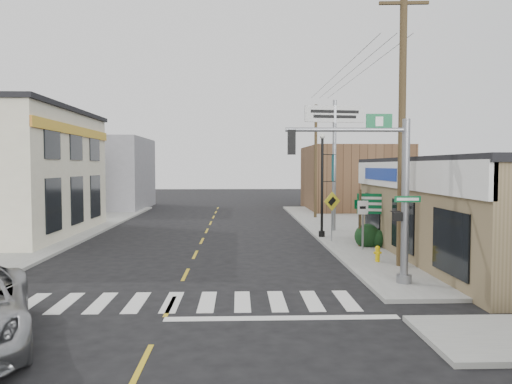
{
  "coord_description": "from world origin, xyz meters",
  "views": [
    {
      "loc": [
        1.89,
        -13.66,
        3.87
      ],
      "look_at": [
        2.62,
        6.83,
        2.8
      ],
      "focal_mm": 35.0,
      "sensor_mm": 36.0,
      "label": 1
    }
  ],
  "objects_px": {
    "fire_hydrant": "(378,253)",
    "bare_tree": "(442,165)",
    "lamp_post": "(323,177)",
    "utility_pole_near": "(402,123)",
    "dance_center_sign": "(334,134)",
    "utility_pole_far": "(316,160)",
    "traffic_signal_pole": "(386,183)",
    "guide_sign": "(373,209)"
  },
  "relations": [
    {
      "from": "fire_hydrant",
      "to": "lamp_post",
      "type": "height_order",
      "value": "lamp_post"
    },
    {
      "from": "utility_pole_near",
      "to": "utility_pole_far",
      "type": "height_order",
      "value": "utility_pole_near"
    },
    {
      "from": "guide_sign",
      "to": "utility_pole_far",
      "type": "distance_m",
      "value": 13.44
    },
    {
      "from": "traffic_signal_pole",
      "to": "guide_sign",
      "type": "xyz_separation_m",
      "value": [
        1.6,
        7.21,
        -1.49
      ]
    },
    {
      "from": "traffic_signal_pole",
      "to": "lamp_post",
      "type": "height_order",
      "value": "lamp_post"
    },
    {
      "from": "dance_center_sign",
      "to": "utility_pole_near",
      "type": "relative_size",
      "value": 0.73
    },
    {
      "from": "fire_hydrant",
      "to": "bare_tree",
      "type": "distance_m",
      "value": 4.18
    },
    {
      "from": "dance_center_sign",
      "to": "bare_tree",
      "type": "bearing_deg",
      "value": -84.69
    },
    {
      "from": "dance_center_sign",
      "to": "utility_pole_far",
      "type": "bearing_deg",
      "value": 82.03
    },
    {
      "from": "traffic_signal_pole",
      "to": "guide_sign",
      "type": "height_order",
      "value": "traffic_signal_pole"
    },
    {
      "from": "dance_center_sign",
      "to": "bare_tree",
      "type": "height_order",
      "value": "dance_center_sign"
    },
    {
      "from": "bare_tree",
      "to": "fire_hydrant",
      "type": "bearing_deg",
      "value": 171.86
    },
    {
      "from": "bare_tree",
      "to": "utility_pole_near",
      "type": "xyz_separation_m",
      "value": [
        -1.74,
        -0.47,
        1.55
      ]
    },
    {
      "from": "lamp_post",
      "to": "utility_pole_far",
      "type": "height_order",
      "value": "utility_pole_far"
    },
    {
      "from": "utility_pole_far",
      "to": "traffic_signal_pole",
      "type": "bearing_deg",
      "value": -96.39
    },
    {
      "from": "lamp_post",
      "to": "utility_pole_near",
      "type": "bearing_deg",
      "value": -63.45
    },
    {
      "from": "traffic_signal_pole",
      "to": "utility_pole_near",
      "type": "relative_size",
      "value": 0.52
    },
    {
      "from": "traffic_signal_pole",
      "to": "dance_center_sign",
      "type": "bearing_deg",
      "value": 86.21
    },
    {
      "from": "bare_tree",
      "to": "utility_pole_near",
      "type": "relative_size",
      "value": 0.46
    },
    {
      "from": "bare_tree",
      "to": "utility_pole_far",
      "type": "height_order",
      "value": "utility_pole_far"
    },
    {
      "from": "guide_sign",
      "to": "utility_pole_far",
      "type": "bearing_deg",
      "value": 107.88
    },
    {
      "from": "traffic_signal_pole",
      "to": "fire_hydrant",
      "type": "distance_m",
      "value": 4.62
    },
    {
      "from": "dance_center_sign",
      "to": "utility_pole_near",
      "type": "bearing_deg",
      "value": -94.67
    },
    {
      "from": "guide_sign",
      "to": "utility_pole_far",
      "type": "height_order",
      "value": "utility_pole_far"
    },
    {
      "from": "fire_hydrant",
      "to": "utility_pole_far",
      "type": "bearing_deg",
      "value": 89.44
    },
    {
      "from": "utility_pole_far",
      "to": "dance_center_sign",
      "type": "bearing_deg",
      "value": -94.2
    },
    {
      "from": "guide_sign",
      "to": "bare_tree",
      "type": "relative_size",
      "value": 0.55
    },
    {
      "from": "lamp_post",
      "to": "bare_tree",
      "type": "distance_m",
      "value": 8.01
    },
    {
      "from": "traffic_signal_pole",
      "to": "utility_pole_far",
      "type": "bearing_deg",
      "value": 87.43
    },
    {
      "from": "fire_hydrant",
      "to": "bare_tree",
      "type": "height_order",
      "value": "bare_tree"
    },
    {
      "from": "utility_pole_near",
      "to": "utility_pole_far",
      "type": "distance_m",
      "value": 17.73
    },
    {
      "from": "traffic_signal_pole",
      "to": "fire_hydrant",
      "type": "xyz_separation_m",
      "value": [
        0.77,
        3.53,
        -2.88
      ]
    },
    {
      "from": "guide_sign",
      "to": "lamp_post",
      "type": "distance_m",
      "value": 3.97
    },
    {
      "from": "traffic_signal_pole",
      "to": "utility_pole_near",
      "type": "distance_m",
      "value": 3.71
    },
    {
      "from": "guide_sign",
      "to": "traffic_signal_pole",
      "type": "bearing_deg",
      "value": -87.44
    },
    {
      "from": "dance_center_sign",
      "to": "utility_pole_near",
      "type": "distance_m",
      "value": 10.37
    },
    {
      "from": "bare_tree",
      "to": "utility_pole_far",
      "type": "bearing_deg",
      "value": 97.25
    },
    {
      "from": "dance_center_sign",
      "to": "traffic_signal_pole",
      "type": "bearing_deg",
      "value": -101.37
    },
    {
      "from": "lamp_post",
      "to": "utility_pole_near",
      "type": "height_order",
      "value": "utility_pole_near"
    },
    {
      "from": "guide_sign",
      "to": "lamp_post",
      "type": "bearing_deg",
      "value": 134.04
    },
    {
      "from": "dance_center_sign",
      "to": "guide_sign",
      "type": "bearing_deg",
      "value": -90.57
    },
    {
      "from": "fire_hydrant",
      "to": "bare_tree",
      "type": "bearing_deg",
      "value": -8.14
    }
  ]
}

